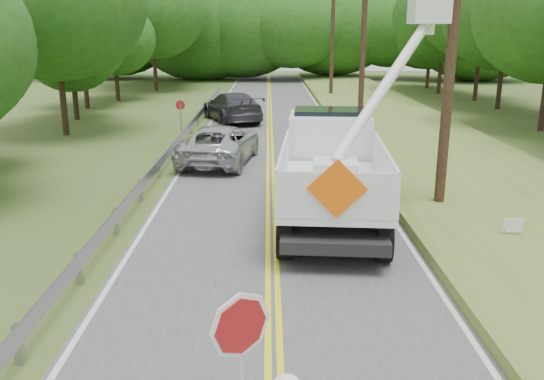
{
  "coord_description": "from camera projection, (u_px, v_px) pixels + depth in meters",
  "views": [
    {
      "loc": [
        -0.09,
        -7.03,
        5.19
      ],
      "look_at": [
        0.0,
        6.0,
        1.5
      ],
      "focal_mm": 37.23,
      "sensor_mm": 36.0,
      "label": 1
    }
  ],
  "objects": [
    {
      "name": "utility_poles",
      "position": [
        392.0,
        29.0,
        23.15
      ],
      "size": [
        1.6,
        43.3,
        10.0
      ],
      "color": "black",
      "rests_on": "ground"
    },
    {
      "name": "treeline_left",
      "position": [
        106.0,
        16.0,
        36.82
      ],
      "size": [
        10.44,
        54.71,
        11.78
      ],
      "color": "#332319",
      "rests_on": "ground"
    },
    {
      "name": "suv_darkgrey",
      "position": [
        232.0,
        107.0,
        33.27
      ],
      "size": [
        4.29,
        6.26,
        1.68
      ],
      "primitive_type": "imported",
      "rotation": [
        0.0,
        0.0,
        3.51
      ],
      "color": "#3C3D45",
      "rests_on": "road"
    },
    {
      "name": "treeline_horizon",
      "position": [
        275.0,
        28.0,
        60.81
      ],
      "size": [
        56.19,
        14.67,
        11.4
      ],
      "color": "#224810",
      "rests_on": "ground"
    },
    {
      "name": "road",
      "position": [
        271.0,
        171.0,
        21.65
      ],
      "size": [
        7.2,
        96.0,
        0.03
      ],
      "color": "#474749",
      "rests_on": "ground"
    },
    {
      "name": "guardrail",
      "position": [
        169.0,
        152.0,
        22.34
      ],
      "size": [
        0.18,
        48.0,
        0.77
      ],
      "color": "#929299",
      "rests_on": "ground"
    },
    {
      "name": "tall_grass_verge",
      "position": [
        455.0,
        167.0,
        21.66
      ],
      "size": [
        7.0,
        96.0,
        0.3
      ],
      "primitive_type": "cube",
      "color": "#507329",
      "rests_on": "ground"
    },
    {
      "name": "yard_sign",
      "position": [
        513.0,
        226.0,
        13.98
      ],
      "size": [
        0.49,
        0.06,
        0.71
      ],
      "color": "white",
      "rests_on": "ground"
    },
    {
      "name": "stop_sign_permanent",
      "position": [
        181.0,
        116.0,
        26.07
      ],
      "size": [
        0.44,
        0.16,
        2.12
      ],
      "color": "#929299",
      "rests_on": "ground"
    },
    {
      "name": "suv_silver",
      "position": [
        220.0,
        144.0,
        22.8
      ],
      "size": [
        3.33,
        5.82,
        1.53
      ],
      "primitive_type": "imported",
      "rotation": [
        0.0,
        0.0,
        2.99
      ],
      "color": "silver",
      "rests_on": "road"
    },
    {
      "name": "bucket_truck",
      "position": [
        337.0,
        154.0,
        16.65
      ],
      "size": [
        4.75,
        8.05,
        7.53
      ],
      "color": "black",
      "rests_on": "road"
    }
  ]
}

